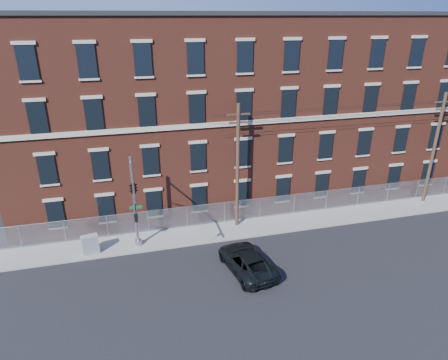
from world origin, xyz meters
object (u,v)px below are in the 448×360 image
traffic_signal_mast (134,194)px  utility_cabinet (90,245)px  pickup_truck (247,261)px  utility_pole_near (238,165)px

traffic_signal_mast → utility_cabinet: size_ratio=4.88×
pickup_truck → utility_cabinet: utility_cabinet is taller
utility_pole_near → pickup_truck: 7.64m
traffic_signal_mast → utility_pole_near: (8.00, 3.42, -0.05)m
pickup_truck → utility_pole_near: bearing=-109.9°
traffic_signal_mast → utility_cabinet: (-3.38, 2.02, -4.55)m
traffic_signal_mast → pickup_truck: (6.94, -2.59, -4.65)m
utility_pole_near → utility_cabinet: (-11.38, -1.40, -4.50)m
traffic_signal_mast → utility_pole_near: 8.70m
utility_pole_near → pickup_truck: utility_pole_near is taller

